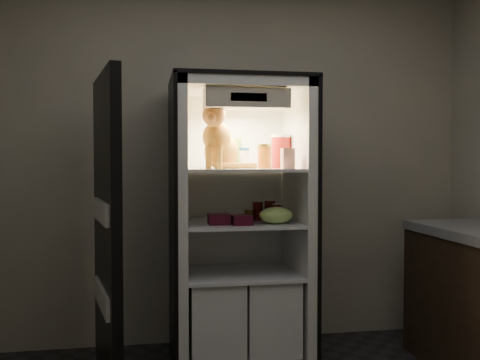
# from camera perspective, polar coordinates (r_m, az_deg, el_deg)

# --- Properties ---
(room_shell) EXTENTS (3.60, 3.60, 3.60)m
(room_shell) POSITION_cam_1_polar(r_m,az_deg,el_deg) (2.22, 6.06, 9.30)
(room_shell) COLOR white
(room_shell) RESTS_ON floor
(refrigerator) EXTENTS (0.90, 0.72, 1.88)m
(refrigerator) POSITION_cam_1_polar(r_m,az_deg,el_deg) (3.59, -0.16, -6.71)
(refrigerator) COLOR white
(refrigerator) RESTS_ON floor
(fridge_door) EXTENTS (0.22, 0.87, 1.85)m
(fridge_door) POSITION_cam_1_polar(r_m,az_deg,el_deg) (3.26, -14.04, -5.51)
(fridge_door) COLOR black
(fridge_door) RESTS_ON floor
(tabby_cat) EXTENTS (0.37, 0.44, 0.45)m
(tabby_cat) POSITION_cam_1_polar(r_m,az_deg,el_deg) (3.45, -2.26, 3.98)
(tabby_cat) COLOR #C16B18
(tabby_cat) RESTS_ON refrigerator
(parmesan_shaker) EXTENTS (0.08, 0.08, 0.20)m
(parmesan_shaker) POSITION_cam_1_polar(r_m,az_deg,el_deg) (3.58, -0.39, 2.86)
(parmesan_shaker) COLOR green
(parmesan_shaker) RESTS_ON refrigerator
(mayo_tub) EXTENTS (0.10, 0.10, 0.14)m
(mayo_tub) POSITION_cam_1_polar(r_m,az_deg,el_deg) (3.60, 0.20, 2.37)
(mayo_tub) COLOR white
(mayo_tub) RESTS_ON refrigerator
(salsa_jar) EXTENTS (0.09, 0.09, 0.16)m
(salsa_jar) POSITION_cam_1_polar(r_m,az_deg,el_deg) (3.48, 2.61, 2.54)
(salsa_jar) COLOR #9A130E
(salsa_jar) RESTS_ON refrigerator
(pepper_jar) EXTENTS (0.14, 0.14, 0.23)m
(pepper_jar) POSITION_cam_1_polar(r_m,az_deg,el_deg) (3.65, 4.39, 3.06)
(pepper_jar) COLOR maroon
(pepper_jar) RESTS_ON refrigerator
(cream_carton) EXTENTS (0.07, 0.07, 0.13)m
(cream_carton) POSITION_cam_1_polar(r_m,az_deg,el_deg) (3.36, 5.11, 2.30)
(cream_carton) COLOR silver
(cream_carton) RESTS_ON refrigerator
(soda_can_a) EXTENTS (0.07, 0.07, 0.13)m
(soda_can_a) POSITION_cam_1_polar(r_m,az_deg,el_deg) (3.62, 1.91, -3.27)
(soda_can_a) COLOR black
(soda_can_a) RESTS_ON refrigerator
(soda_can_b) EXTENTS (0.07, 0.07, 0.13)m
(soda_can_b) POSITION_cam_1_polar(r_m,az_deg,el_deg) (3.62, 3.20, -3.22)
(soda_can_b) COLOR black
(soda_can_b) RESTS_ON refrigerator
(soda_can_c) EXTENTS (0.06, 0.06, 0.12)m
(soda_can_c) POSITION_cam_1_polar(r_m,az_deg,el_deg) (3.52, 3.90, -3.51)
(soda_can_c) COLOR black
(soda_can_c) RESTS_ON refrigerator
(condiment_jar) EXTENTS (0.06, 0.06, 0.08)m
(condiment_jar) POSITION_cam_1_polar(r_m,az_deg,el_deg) (3.57, 0.98, -3.69)
(condiment_jar) COLOR brown
(condiment_jar) RESTS_ON refrigerator
(grape_bag) EXTENTS (0.21, 0.16, 0.11)m
(grape_bag) POSITION_cam_1_polar(r_m,az_deg,el_deg) (3.41, 3.86, -3.77)
(grape_bag) COLOR #92BF59
(grape_bag) RESTS_ON refrigerator
(berry_box_left) EXTENTS (0.13, 0.13, 0.07)m
(berry_box_left) POSITION_cam_1_polar(r_m,az_deg,el_deg) (3.37, -2.27, -4.19)
(berry_box_left) COLOR #4A0C1F
(berry_box_left) RESTS_ON refrigerator
(berry_box_right) EXTENTS (0.12, 0.12, 0.06)m
(berry_box_right) POSITION_cam_1_polar(r_m,az_deg,el_deg) (3.34, 0.20, -4.30)
(berry_box_right) COLOR #4A0C1F
(berry_box_right) RESTS_ON refrigerator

